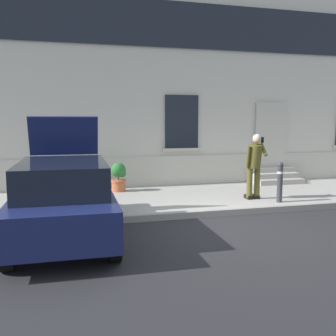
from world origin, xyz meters
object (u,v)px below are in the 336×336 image
at_px(bollard_near_person, 280,181).
at_px(planter_olive, 53,179).
at_px(person_on_phone, 255,162).
at_px(bollard_far_left, 103,188).
at_px(planter_terracotta, 119,176).
at_px(hatchback_car_navy, 64,198).

distance_m(bollard_near_person, planter_olive, 6.22).
height_order(person_on_phone, planter_olive, person_on_phone).
distance_m(bollard_far_left, planter_terracotta, 2.65).
bearing_deg(bollard_near_person, person_on_phone, 134.77).
relative_size(hatchback_car_navy, planter_olive, 4.76).
bearing_deg(person_on_phone, bollard_far_left, -156.85).
height_order(hatchback_car_navy, planter_terracotta, hatchback_car_navy).
relative_size(planter_olive, planter_terracotta, 1.00).
relative_size(bollard_near_person, person_on_phone, 0.60).
bearing_deg(bollard_far_left, hatchback_car_navy, -123.39).
distance_m(bollard_near_person, bollard_far_left, 4.49).
relative_size(bollard_far_left, planter_terracotta, 1.22).
bearing_deg(person_on_phone, planter_olive, 174.76).
height_order(hatchback_car_navy, person_on_phone, hatchback_car_navy).
bearing_deg(planter_terracotta, person_on_phone, -31.90).
xyz_separation_m(hatchback_car_navy, bollard_near_person, (5.33, 1.27, -0.09)).
bearing_deg(bollard_near_person, bollard_far_left, 180.00).
relative_size(hatchback_car_navy, bollard_far_left, 3.92).
height_order(bollard_far_left, planter_terracotta, bollard_far_left).
distance_m(bollard_far_left, planter_olive, 2.80).
bearing_deg(hatchback_car_navy, person_on_phone, 19.85).
bearing_deg(planter_olive, hatchback_car_navy, -84.84).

